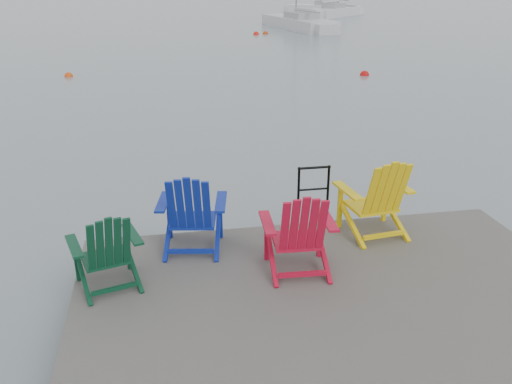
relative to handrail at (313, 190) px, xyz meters
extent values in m
plane|color=slate|center=(-0.25, -2.45, -1.04)|extent=(400.00, 400.00, 0.00)
cube|color=#2D2B28|center=(-0.25, -2.45, -0.64)|extent=(6.00, 5.00, 0.20)
cylinder|color=black|center=(-2.95, -0.25, -1.34)|extent=(0.26, 0.26, 1.20)
cylinder|color=black|center=(-0.25, -0.25, -1.34)|extent=(0.26, 0.26, 1.20)
cylinder|color=black|center=(2.45, -0.25, -1.34)|extent=(0.26, 0.26, 1.20)
cylinder|color=black|center=(-0.22, 0.00, -0.09)|extent=(0.04, 0.04, 0.90)
cylinder|color=black|center=(0.22, 0.00, -0.09)|extent=(0.04, 0.04, 0.90)
cylinder|color=black|center=(0.00, 0.00, 0.34)|extent=(0.48, 0.04, 0.04)
cylinder|color=black|center=(0.00, 0.00, 0.01)|extent=(0.44, 0.03, 0.03)
cube|color=#0A3922|center=(-2.85, -1.12, -0.22)|extent=(0.64, 0.60, 0.04)
cube|color=#0A3922|center=(-3.20, -1.03, -0.26)|extent=(0.06, 0.06, 0.56)
cube|color=#0A3922|center=(-2.61, -0.85, -0.26)|extent=(0.06, 0.06, 0.56)
cube|color=#0A3922|center=(-3.17, -1.24, 0.03)|extent=(0.28, 0.61, 0.03)
cube|color=#0A3922|center=(-2.52, -1.05, 0.03)|extent=(0.28, 0.61, 0.03)
cube|color=#0A3922|center=(-2.76, -1.43, 0.11)|extent=(0.54, 0.38, 0.68)
cube|color=navy|center=(-1.76, -0.35, -0.18)|extent=(0.68, 0.62, 0.04)
cube|color=navy|center=(-2.07, -0.07, -0.23)|extent=(0.06, 0.06, 0.63)
cube|color=navy|center=(-1.38, -0.19, -0.23)|extent=(0.06, 0.06, 0.63)
cube|color=navy|center=(-2.14, -0.31, 0.10)|extent=(0.25, 0.70, 0.03)
cube|color=navy|center=(-1.39, -0.44, 0.10)|extent=(0.25, 0.70, 0.03)
cube|color=navy|center=(-1.83, -0.71, 0.20)|extent=(0.59, 0.38, 0.77)
cube|color=red|center=(-0.54, -1.16, -0.18)|extent=(0.62, 0.55, 0.04)
cube|color=red|center=(-0.87, -0.93, -0.23)|extent=(0.06, 0.06, 0.62)
cube|color=red|center=(-0.18, -0.97, -0.23)|extent=(0.06, 0.06, 0.62)
cube|color=red|center=(-0.91, -1.16, 0.09)|extent=(0.17, 0.68, 0.03)
cube|color=red|center=(-0.17, -1.21, 0.09)|extent=(0.17, 0.68, 0.03)
cube|color=red|center=(-0.56, -1.52, 0.19)|extent=(0.56, 0.31, 0.76)
cube|color=yellow|center=(0.75, -0.35, -0.16)|extent=(0.68, 0.62, 0.05)
cube|color=yellow|center=(0.36, -0.17, -0.22)|extent=(0.06, 0.06, 0.65)
cube|color=yellow|center=(1.08, -0.08, -0.22)|extent=(0.06, 0.06, 0.65)
cube|color=yellow|center=(0.36, -0.42, 0.13)|extent=(0.23, 0.72, 0.03)
cube|color=yellow|center=(1.14, -0.32, 0.13)|extent=(0.23, 0.72, 0.03)
cube|color=yellow|center=(0.80, -0.72, 0.23)|extent=(0.61, 0.37, 0.80)
cube|color=silver|center=(8.79, 34.79, -0.79)|extent=(3.98, 9.43, 1.10)
cube|color=#9E9EA3|center=(8.87, 34.34, -0.09)|extent=(2.13, 3.00, 0.55)
cube|color=silver|center=(15.57, 46.46, -0.79)|extent=(7.26, 7.46, 1.10)
cube|color=#9E9EA3|center=(15.28, 46.16, -0.09)|extent=(2.80, 2.83, 0.55)
cube|color=white|center=(15.77, 51.26, -0.79)|extent=(6.99, 6.29, 1.10)
cube|color=#9E9EA3|center=(16.06, 51.02, -0.09)|extent=(2.60, 2.48, 0.55)
sphere|color=red|center=(6.39, 14.50, -1.04)|extent=(0.39, 0.39, 0.39)
sphere|color=#E4450D|center=(-5.67, 16.41, -1.04)|extent=(0.35, 0.35, 0.35)
sphere|color=red|center=(4.85, 31.11, -1.04)|extent=(0.41, 0.41, 0.41)
sphere|color=#BB3C0B|center=(5.58, 31.46, -1.04)|extent=(0.38, 0.38, 0.38)
camera|label=1|loc=(-2.12, -6.98, 2.90)|focal=38.00mm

